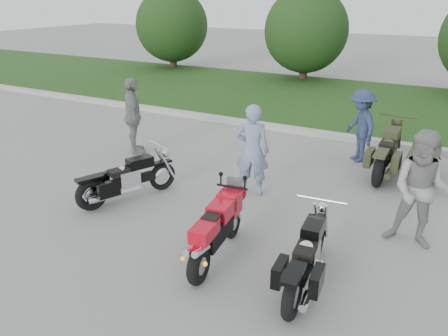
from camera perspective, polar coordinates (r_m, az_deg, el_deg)
The scene contains 13 objects.
ground at distance 7.35m, azimuth -2.01°, elevation -8.40°, with size 80.00×80.00×0.00m, color gray.
curb at distance 12.45m, azimuth 12.10°, elevation 4.45°, with size 60.00×0.30×0.15m, color #B6B2AB.
grass_strip at distance 16.35m, azimuth 16.43°, elevation 8.17°, with size 60.00×8.00×0.14m, color #305F20.
tree_far_left at distance 23.17m, azimuth -6.83°, elevation 18.03°, with size 3.60×3.60×4.00m.
tree_mid_left at distance 20.01m, azimuth 10.65°, elevation 17.22°, with size 3.60×3.60×4.00m.
sportbike_red at distance 6.41m, azimuth -1.04°, elevation -7.96°, with size 0.44×1.85×0.88m.
cruiser_left at distance 8.46m, azimuth -12.89°, elevation -1.66°, with size 0.96×1.94×0.80m.
cruiser_right at distance 6.01m, azimuth 10.68°, elevation -11.80°, with size 0.45×2.08×0.80m.
cruiser_sidecar at distance 10.03m, azimuth 22.84°, elevation 1.08°, with size 1.22×2.42×0.93m.
person_stripe at distance 8.38m, azimuth 3.71°, elevation 2.33°, with size 0.66×0.43×1.81m, color #828CB1.
person_grey at distance 7.24m, azimuth 24.41°, elevation -2.70°, with size 0.91×0.71×1.87m, color gray.
person_denim at distance 10.61m, azimuth 17.39°, elevation 5.28°, with size 1.10×0.63×1.70m, color navy.
person_back at distance 10.85m, azimuth -11.78°, elevation 6.62°, with size 1.09×0.45×1.86m, color gray.
Camera 1 is at (3.24, -5.45, 3.71)m, focal length 35.00 mm.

